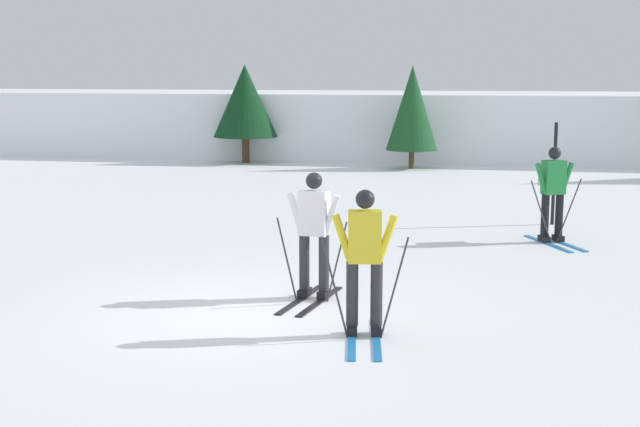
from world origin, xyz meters
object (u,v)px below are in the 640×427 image
object	(u,v)px
skier_yellow	(365,258)
skier_white	(314,232)
trail_marker_pole	(554,174)
conifer_far_right	(245,101)
skier_green	(553,189)
conifer_far_centre	(412,108)

from	to	relation	value
skier_yellow	skier_white	size ratio (longest dim) A/B	1.00
trail_marker_pole	conifer_far_right	distance (m)	13.78
skier_white	conifer_far_right	xyz separation A→B (m)	(-5.56, 16.78, 1.11)
skier_green	trail_marker_pole	distance (m)	1.88
trail_marker_pole	conifer_far_right	size ratio (longest dim) A/B	0.63
skier_green	skier_white	bearing A→B (deg)	-126.31
skier_yellow	skier_white	bearing A→B (deg)	120.11
skier_white	trail_marker_pole	world-z (taller)	trail_marker_pole
skier_green	conifer_far_centre	size ratio (longest dim) A/B	0.54
skier_yellow	conifer_far_right	xyz separation A→B (m)	(-6.45, 18.32, 1.11)
skier_white	trail_marker_pole	bearing A→B (deg)	61.26
skier_yellow	skier_green	bearing A→B (deg)	67.82
skier_yellow	conifer_far_right	distance (m)	19.45
skier_yellow	skier_green	world-z (taller)	same
trail_marker_pole	conifer_far_centre	world-z (taller)	conifer_far_centre
trail_marker_pole	skier_green	bearing A→B (deg)	-94.91
skier_white	skier_green	bearing A→B (deg)	53.69
skier_yellow	conifer_far_right	size ratio (longest dim) A/B	0.53
skier_white	conifer_far_centre	size ratio (longest dim) A/B	0.54
skier_yellow	skier_green	size ratio (longest dim) A/B	1.00
skier_yellow	conifer_far_right	world-z (taller)	conifer_far_right
skier_green	conifer_far_centre	world-z (taller)	conifer_far_centre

